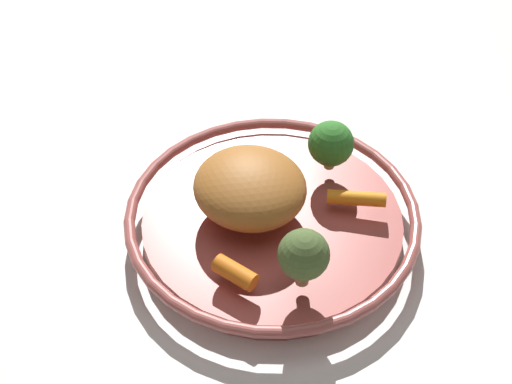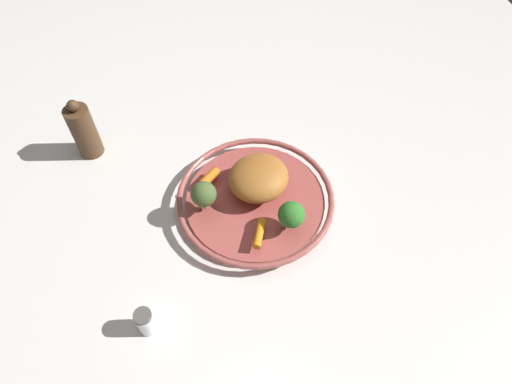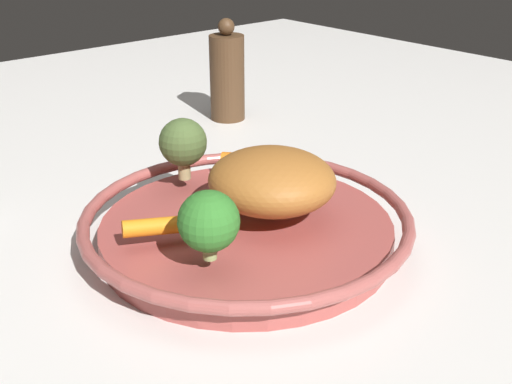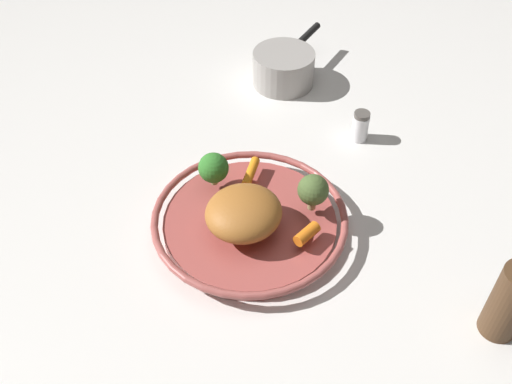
{
  "view_description": "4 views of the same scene",
  "coord_description": "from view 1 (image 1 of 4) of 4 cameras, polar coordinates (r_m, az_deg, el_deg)",
  "views": [
    {
      "loc": [
        -0.58,
        0.18,
        0.67
      ],
      "look_at": [
        0.01,
        0.02,
        0.06
      ],
      "focal_mm": 54.46,
      "sensor_mm": 36.0,
      "label": 1
    },
    {
      "loc": [
        -0.13,
        -0.54,
        0.83
      ],
      "look_at": [
        -0.0,
        -0.01,
        0.07
      ],
      "focal_mm": 32.01,
      "sensor_mm": 36.0,
      "label": 2
    },
    {
      "loc": [
        0.45,
        -0.38,
        0.33
      ],
      "look_at": [
        0.02,
        -0.0,
        0.07
      ],
      "focal_mm": 44.85,
      "sensor_mm": 36.0,
      "label": 3
    },
    {
      "loc": [
        0.09,
        0.66,
        0.76
      ],
      "look_at": [
        -0.02,
        -0.03,
        0.06
      ],
      "focal_mm": 40.07,
      "sensor_mm": 36.0,
      "label": 4
    }
  ],
  "objects": [
    {
      "name": "roast_chicken_piece",
      "position": [
        0.86,
        -0.45,
        0.35
      ],
      "size": [
        0.18,
        0.17,
        0.06
      ],
      "primitive_type": "ellipsoid",
      "rotation": [
        0.0,
        0.0,
        3.69
      ],
      "color": "#A66429",
      "rests_on": "serving_bowl"
    },
    {
      "name": "baby_carrot_left",
      "position": [
        0.81,
        -1.54,
        -5.95
      ],
      "size": [
        0.05,
        0.05,
        0.02
      ],
      "primitive_type": "cylinder",
      "rotation": [
        1.6,
        0.0,
        5.39
      ],
      "color": "orange",
      "rests_on": "serving_bowl"
    },
    {
      "name": "baby_carrot_right",
      "position": [
        0.89,
        7.4,
        -0.46
      ],
      "size": [
        0.04,
        0.07,
        0.02
      ],
      "primitive_type": "cylinder",
      "rotation": [
        1.52,
        0.0,
        5.86
      ],
      "color": "orange",
      "rests_on": "serving_bowl"
    },
    {
      "name": "ground_plane",
      "position": [
        0.91,
        1.18,
        -3.09
      ],
      "size": [
        1.97,
        1.97,
        0.0
      ],
      "primitive_type": "plane",
      "color": "silver"
    },
    {
      "name": "serving_bowl",
      "position": [
        0.9,
        1.2,
        -2.18
      ],
      "size": [
        0.34,
        0.34,
        0.04
      ],
      "color": "#A84C47",
      "rests_on": "ground_plane"
    },
    {
      "name": "broccoli_floret_edge",
      "position": [
        0.78,
        3.52,
        -4.65
      ],
      "size": [
        0.05,
        0.05,
        0.07
      ],
      "color": "tan",
      "rests_on": "serving_bowl"
    },
    {
      "name": "broccoli_floret_small",
      "position": [
        0.91,
        5.53,
        3.55
      ],
      "size": [
        0.05,
        0.05,
        0.06
      ],
      "color": "#96AA66",
      "rests_on": "serving_bowl"
    }
  ]
}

